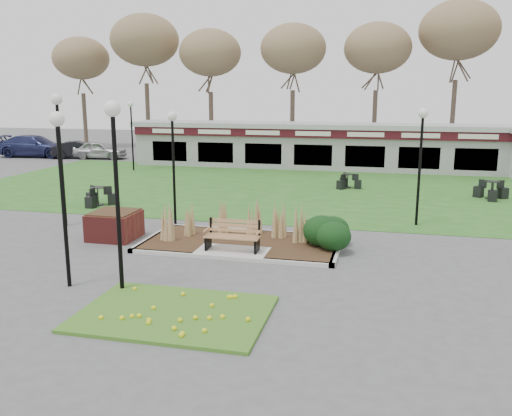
% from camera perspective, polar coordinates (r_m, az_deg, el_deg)
% --- Properties ---
extents(ground, '(100.00, 100.00, 0.00)m').
position_cam_1_polar(ground, '(16.60, -2.65, -5.04)').
color(ground, '#515154').
rests_on(ground, ground).
extents(lawn, '(34.00, 16.00, 0.02)m').
position_cam_1_polar(lawn, '(28.02, 4.18, 2.08)').
color(lawn, '#285D1D').
rests_on(lawn, ground).
extents(flower_bed, '(4.20, 3.00, 0.16)m').
position_cam_1_polar(flower_bed, '(12.50, -8.62, -10.77)').
color(flower_bed, '#347421').
rests_on(flower_bed, ground).
extents(planting_bed, '(6.75, 3.40, 1.27)m').
position_cam_1_polar(planting_bed, '(17.48, 2.60, -2.91)').
color(planting_bed, '#372816').
rests_on(planting_bed, ground).
extents(park_bench, '(1.70, 0.66, 0.93)m').
position_cam_1_polar(park_bench, '(16.67, -2.43, -2.87)').
color(park_bench, '#AA704C').
rests_on(park_bench, ground).
extents(brick_planter, '(1.50, 1.50, 0.95)m').
position_cam_1_polar(brick_planter, '(19.01, -14.66, -1.73)').
color(brick_planter, maroon).
rests_on(brick_planter, ground).
extents(food_pavilion, '(24.60, 3.40, 2.90)m').
position_cam_1_polar(food_pavilion, '(35.63, 6.33, 6.58)').
color(food_pavilion, '#99999B').
rests_on(food_pavilion, ground).
extents(tree_backdrop, '(47.24, 5.24, 10.36)m').
position_cam_1_polar(tree_backdrop, '(43.59, 7.96, 16.61)').
color(tree_backdrop, '#47382B').
rests_on(tree_backdrop, ground).
extents(lamp_post_near_left, '(0.37, 0.37, 4.44)m').
position_cam_1_polar(lamp_post_near_left, '(14.16, -19.93, 4.66)').
color(lamp_post_near_left, black).
rests_on(lamp_post_near_left, ground).
extents(lamp_post_near_right, '(0.39, 0.39, 4.71)m').
position_cam_1_polar(lamp_post_near_right, '(13.38, -14.64, 5.44)').
color(lamp_post_near_right, black).
rests_on(lamp_post_near_right, ground).
extents(lamp_post_mid_left, '(0.40, 0.40, 4.84)m').
position_cam_1_polar(lamp_post_mid_left, '(20.93, -20.04, 7.66)').
color(lamp_post_mid_left, black).
rests_on(lamp_post_mid_left, ground).
extents(lamp_post_mid_right, '(0.35, 0.35, 4.20)m').
position_cam_1_polar(lamp_post_mid_right, '(20.11, -8.74, 6.76)').
color(lamp_post_mid_right, black).
rests_on(lamp_post_mid_right, ground).
extents(lamp_post_far_right, '(0.36, 0.36, 4.33)m').
position_cam_1_polar(lamp_post_far_right, '(20.66, 17.01, 6.77)').
color(lamp_post_far_right, black).
rests_on(lamp_post_far_right, ground).
extents(lamp_post_far_left, '(0.36, 0.36, 4.31)m').
position_cam_1_polar(lamp_post_far_left, '(34.88, -12.99, 8.97)').
color(lamp_post_far_left, black).
rests_on(lamp_post_far_left, ground).
extents(bistro_set_a, '(1.51, 1.34, 0.80)m').
position_cam_1_polar(bistro_set_a, '(24.71, -16.29, 0.90)').
color(bistro_set_a, black).
rests_on(bistro_set_a, ground).
extents(bistro_set_c, '(1.56, 1.42, 0.83)m').
position_cam_1_polar(bistro_set_c, '(27.37, 23.52, 1.46)').
color(bistro_set_c, black).
rests_on(bistro_set_c, ground).
extents(bistro_set_d, '(1.25, 1.37, 0.73)m').
position_cam_1_polar(bistro_set_d, '(28.36, 9.61, 2.58)').
color(bistro_set_d, black).
rests_on(bistro_set_d, ground).
extents(car_silver, '(4.06, 2.04, 1.33)m').
position_cam_1_polar(car_silver, '(41.97, -16.09, 5.90)').
color(car_silver, '#ABABAF').
rests_on(car_silver, ground).
extents(car_black, '(4.10, 2.67, 1.28)m').
position_cam_1_polar(car_black, '(42.86, -18.15, 5.86)').
color(car_black, black).
rests_on(car_black, ground).
extents(car_blue, '(5.87, 2.85, 1.64)m').
position_cam_1_polar(car_blue, '(44.81, -22.23, 6.05)').
color(car_blue, navy).
rests_on(car_blue, ground).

